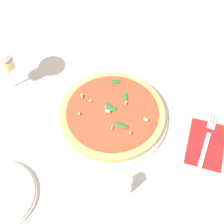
{
  "coord_description": "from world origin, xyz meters",
  "views": [
    {
      "loc": [
        -0.47,
        -0.18,
        0.8
      ],
      "look_at": [
        0.03,
        -0.02,
        0.03
      ],
      "focal_mm": 50.0,
      "sensor_mm": 36.0,
      "label": 1
    }
  ],
  "objects_px": {
    "side_plate_white": "(0,195)",
    "fork": "(207,141)",
    "pizza_arugula_main": "(112,114)",
    "shaker_pepper": "(126,185)",
    "wine_glass": "(4,59)"
  },
  "relations": [
    {
      "from": "pizza_arugula_main",
      "to": "wine_glass",
      "type": "relative_size",
      "value": 1.92
    },
    {
      "from": "side_plate_white",
      "to": "pizza_arugula_main",
      "type": "bearing_deg",
      "value": -31.89
    },
    {
      "from": "pizza_arugula_main",
      "to": "side_plate_white",
      "type": "height_order",
      "value": "pizza_arugula_main"
    },
    {
      "from": "fork",
      "to": "side_plate_white",
      "type": "relative_size",
      "value": 1.04
    },
    {
      "from": "side_plate_white",
      "to": "shaker_pepper",
      "type": "relative_size",
      "value": 2.91
    },
    {
      "from": "wine_glass",
      "to": "shaker_pepper",
      "type": "height_order",
      "value": "wine_glass"
    },
    {
      "from": "fork",
      "to": "shaker_pepper",
      "type": "relative_size",
      "value": 3.01
    },
    {
      "from": "shaker_pepper",
      "to": "wine_glass",
      "type": "bearing_deg",
      "value": 63.3
    },
    {
      "from": "wine_glass",
      "to": "fork",
      "type": "distance_m",
      "value": 0.64
    },
    {
      "from": "wine_glass",
      "to": "shaker_pepper",
      "type": "relative_size",
      "value": 2.65
    },
    {
      "from": "wine_glass",
      "to": "pizza_arugula_main",
      "type": "bearing_deg",
      "value": -92.9
    },
    {
      "from": "pizza_arugula_main",
      "to": "shaker_pepper",
      "type": "xyz_separation_m",
      "value": [
        -0.21,
        -0.11,
        0.02
      ]
    },
    {
      "from": "pizza_arugula_main",
      "to": "wine_glass",
      "type": "bearing_deg",
      "value": 87.1
    },
    {
      "from": "side_plate_white",
      "to": "fork",
      "type": "bearing_deg",
      "value": -56.25
    },
    {
      "from": "side_plate_white",
      "to": "wine_glass",
      "type": "bearing_deg",
      "value": 22.28
    }
  ]
}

